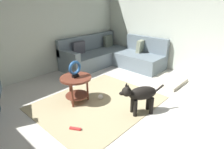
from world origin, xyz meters
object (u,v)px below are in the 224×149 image
at_px(sectional_couch, 111,56).
at_px(torus_sculpture, 75,69).
at_px(dog_toy_rope, 75,129).
at_px(dog_bed_mat, 170,81).
at_px(dog_toy_ball, 101,97).
at_px(side_table, 76,83).
at_px(dog, 140,95).

height_order(sectional_couch, torus_sculpture, sectional_couch).
xyz_separation_m(sectional_couch, torus_sculpture, (-2.09, -0.97, 0.42)).
distance_m(torus_sculpture, dog_toy_rope, 1.12).
bearing_deg(dog_bed_mat, dog_toy_ball, 157.73).
xyz_separation_m(side_table, torus_sculpture, (0.00, -0.00, 0.29)).
height_order(dog_toy_ball, dog_toy_rope, dog_toy_ball).
xyz_separation_m(torus_sculpture, dog_toy_rope, (-0.58, -0.68, -0.69)).
bearing_deg(side_table, dog_toy_ball, -35.53).
bearing_deg(dog_bed_mat, dog, -173.08).
bearing_deg(sectional_couch, dog_toy_ball, -143.90).
relative_size(dog_bed_mat, dog, 1.07).
bearing_deg(dog_toy_rope, dog_bed_mat, -6.26).
distance_m(sectional_couch, dog, 2.66).
distance_m(side_table, dog_toy_ball, 0.60).
xyz_separation_m(sectional_couch, dog, (-1.59, -2.13, 0.09)).
bearing_deg(dog, sectional_couch, -5.47).
bearing_deg(dog, side_table, 54.51).
distance_m(side_table, torus_sculpture, 0.29).
bearing_deg(dog, dog_toy_rope, 97.14).
distance_m(torus_sculpture, dog, 1.30).
bearing_deg(dog, dog_bed_mat, -51.72).
bearing_deg(dog_toy_rope, side_table, 49.50).
xyz_separation_m(dog_toy_ball, dog_toy_rope, (-0.96, -0.40, -0.03)).
distance_m(dog_bed_mat, dog_toy_ball, 1.83).
relative_size(dog_bed_mat, dog_toy_rope, 4.28).
relative_size(dog, dog_toy_ball, 6.97).
xyz_separation_m(sectional_couch, dog_bed_mat, (-0.01, -1.93, -0.25)).
xyz_separation_m(torus_sculpture, dog_toy_ball, (0.38, -0.27, -0.66)).
bearing_deg(torus_sculpture, dog_toy_ball, -35.53).
bearing_deg(sectional_couch, torus_sculpture, -155.13).
bearing_deg(sectional_couch, dog_toy_rope, -148.34).
height_order(side_table, dog_toy_ball, side_table).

